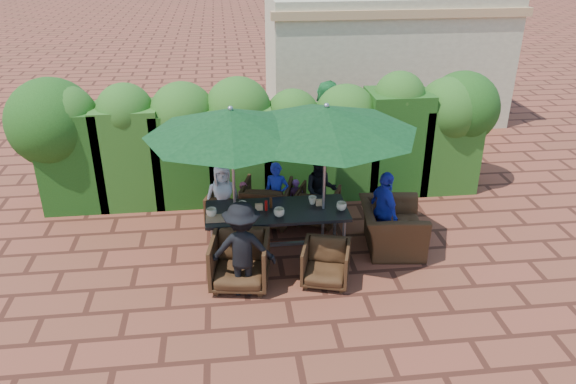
{
  "coord_description": "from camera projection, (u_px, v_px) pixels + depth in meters",
  "views": [
    {
      "loc": [
        -0.75,
        -7.54,
        4.81
      ],
      "look_at": [
        0.19,
        0.4,
        0.96
      ],
      "focal_mm": 35.0,
      "sensor_mm": 36.0,
      "label": 1
    }
  ],
  "objects": [
    {
      "name": "chair_far_right",
      "position": [
        318.0,
        204.0,
        9.85
      ],
      "size": [
        0.89,
        0.87,
        0.71
      ],
      "primitive_type": "imported",
      "rotation": [
        0.0,
        0.0,
        2.73
      ],
      "color": "black",
      "rests_on": "ground"
    },
    {
      "name": "hedge_wall",
      "position": [
        260.0,
        132.0,
        10.42
      ],
      "size": [
        9.1,
        1.6,
        2.4
      ],
      "color": "#17380F",
      "rests_on": "ground"
    },
    {
      "name": "dining_table",
      "position": [
        277.0,
        214.0,
        8.81
      ],
      "size": [
        2.22,
        0.9,
        0.75
      ],
      "color": "black",
      "rests_on": "ground"
    },
    {
      "name": "number_block_right",
      "position": [
        320.0,
        202.0,
        8.9
      ],
      "size": [
        0.12,
        0.06,
        0.1
      ],
      "primitive_type": "cube",
      "color": "tan",
      "rests_on": "dining_table"
    },
    {
      "name": "ground",
      "position": [
        279.0,
        258.0,
        8.92
      ],
      "size": [
        80.0,
        80.0,
        0.0
      ],
      "primitive_type": "plane",
      "color": "brown",
      "rests_on": "ground"
    },
    {
      "name": "child_right",
      "position": [
        296.0,
        199.0,
        9.95
      ],
      "size": [
        0.3,
        0.26,
        0.75
      ],
      "primitive_type": "imported",
      "rotation": [
        0.0,
        0.0,
        -0.18
      ],
      "color": "#854596",
      "rests_on": "ground"
    },
    {
      "name": "pedestrian_c",
      "position": [
        407.0,
        119.0,
        12.66
      ],
      "size": [
        1.01,
        1.09,
        1.6
      ],
      "primitive_type": "imported",
      "rotation": [
        0.0,
        0.0,
        2.25
      ],
      "color": "#96959D",
      "rests_on": "ground"
    },
    {
      "name": "pedestrian_b",
      "position": [
        374.0,
        119.0,
        12.76
      ],
      "size": [
        0.79,
        0.54,
        1.55
      ],
      "primitive_type": "imported",
      "rotation": [
        0.0,
        0.0,
        3.02
      ],
      "color": "#C7466E",
      "rests_on": "ground"
    },
    {
      "name": "adult_far_right",
      "position": [
        320.0,
        190.0,
        9.79
      ],
      "size": [
        0.62,
        0.43,
        1.19
      ],
      "primitive_type": "imported",
      "rotation": [
        0.0,
        0.0,
        -0.15
      ],
      "color": "black",
      "rests_on": "ground"
    },
    {
      "name": "number_block_left",
      "position": [
        259.0,
        207.0,
        8.76
      ],
      "size": [
        0.12,
        0.06,
        0.1
      ],
      "primitive_type": "cube",
      "color": "tan",
      "rests_on": "dining_table"
    },
    {
      "name": "cup_a",
      "position": [
        211.0,
        212.0,
        8.56
      ],
      "size": [
        0.16,
        0.16,
        0.13
      ],
      "primitive_type": "imported",
      "color": "beige",
      "rests_on": "dining_table"
    },
    {
      "name": "chair_far_left",
      "position": [
        229.0,
        207.0,
        9.77
      ],
      "size": [
        0.83,
        0.81,
        0.69
      ],
      "primitive_type": "imported",
      "rotation": [
        0.0,
        0.0,
        2.82
      ],
      "color": "black",
      "rests_on": "ground"
    },
    {
      "name": "umbrella_right",
      "position": [
        326.0,
        119.0,
        8.19
      ],
      "size": [
        2.78,
        2.78,
        2.46
      ],
      "color": "gray",
      "rests_on": "ground"
    },
    {
      "name": "cup_c",
      "position": [
        279.0,
        212.0,
        8.56
      ],
      "size": [
        0.17,
        0.17,
        0.13
      ],
      "primitive_type": "imported",
      "color": "beige",
      "rests_on": "dining_table"
    },
    {
      "name": "cup_b",
      "position": [
        242.0,
        206.0,
        8.77
      ],
      "size": [
        0.13,
        0.13,
        0.13
      ],
      "primitive_type": "imported",
      "color": "beige",
      "rests_on": "dining_table"
    },
    {
      "name": "pedestrian_a",
      "position": [
        327.0,
        120.0,
        12.33
      ],
      "size": [
        1.76,
        1.2,
        1.78
      ],
      "primitive_type": "imported",
      "rotation": [
        0.0,
        0.0,
        2.73
      ],
      "color": "#23823A",
      "rests_on": "ground"
    },
    {
      "name": "adult_far_left",
      "position": [
        223.0,
        197.0,
        9.52
      ],
      "size": [
        0.63,
        0.42,
        1.2
      ],
      "primitive_type": "imported",
      "rotation": [
        0.0,
        0.0,
        0.11
      ],
      "color": "silver",
      "rests_on": "ground"
    },
    {
      "name": "cup_d",
      "position": [
        312.0,
        200.0,
        8.94
      ],
      "size": [
        0.13,
        0.13,
        0.12
      ],
      "primitive_type": "imported",
      "color": "beige",
      "rests_on": "dining_table"
    },
    {
      "name": "child_left",
      "position": [
        244.0,
        203.0,
        9.82
      ],
      "size": [
        0.31,
        0.27,
        0.76
      ],
      "primitive_type": "imported",
      "rotation": [
        0.0,
        0.0,
        0.17
      ],
      "color": "#C7466E",
      "rests_on": "ground"
    },
    {
      "name": "chair_end_right",
      "position": [
        392.0,
        221.0,
        9.0
      ],
      "size": [
        0.86,
        1.2,
        0.98
      ],
      "primitive_type": "imported",
      "rotation": [
        0.0,
        0.0,
        1.45
      ],
      "color": "black",
      "rests_on": "ground"
    },
    {
      "name": "chair_near_left",
      "position": [
        240.0,
        259.0,
        8.1
      ],
      "size": [
        0.93,
        0.89,
        0.84
      ],
      "primitive_type": "imported",
      "rotation": [
        0.0,
        0.0,
        -0.16
      ],
      "color": "black",
      "rests_on": "ground"
    },
    {
      "name": "umbrella_left",
      "position": [
        231.0,
        122.0,
        8.07
      ],
      "size": [
        2.57,
        2.57,
        2.46
      ],
      "color": "gray",
      "rests_on": "ground"
    },
    {
      "name": "adult_end_right",
      "position": [
        384.0,
        211.0,
        8.94
      ],
      "size": [
        0.55,
        0.84,
        1.33
      ],
      "primitive_type": "imported",
      "rotation": [
        0.0,
        0.0,
        1.79
      ],
      "color": "#1F2BAB",
      "rests_on": "ground"
    },
    {
      "name": "chair_near_right",
      "position": [
        326.0,
        262.0,
        8.18
      ],
      "size": [
        0.82,
        0.79,
        0.69
      ],
      "primitive_type": "imported",
      "rotation": [
        0.0,
        0.0,
        -0.28
      ],
      "color": "black",
      "rests_on": "ground"
    },
    {
      "name": "adult_far_mid",
      "position": [
        276.0,
        195.0,
        9.62
      ],
      "size": [
        0.49,
        0.43,
        1.17
      ],
      "primitive_type": "imported",
      "rotation": [
        0.0,
        0.0,
        -0.24
      ],
      "color": "#1F2BAB",
      "rests_on": "ground"
    },
    {
      "name": "sauce_bottle",
      "position": [
        271.0,
        203.0,
        8.82
      ],
      "size": [
        0.04,
        0.04,
        0.17
      ],
      "primitive_type": "cylinder",
      "color": "#4C230C",
      "rests_on": "dining_table"
    },
    {
      "name": "cup_e",
      "position": [
        341.0,
        206.0,
        8.75
      ],
      "size": [
        0.16,
        0.16,
        0.13
      ],
      "primitive_type": "imported",
      "color": "beige",
      "rests_on": "dining_table"
    },
    {
      "name": "building",
      "position": [
        383.0,
        56.0,
        14.85
      ],
      "size": [
        6.2,
        3.08,
        3.2
      ],
      "color": "beige",
      "rests_on": "ground"
    },
    {
      "name": "chair_far_mid",
      "position": [
        267.0,
        200.0,
        9.81
      ],
      "size": [
        0.98,
        0.94,
        0.84
      ],
      "primitive_type": "imported",
      "rotation": [
        0.0,
        0.0,
        2.89
      ],
      "color": "black",
      "rests_on": "ground"
    },
    {
      "name": "ketchup_bottle",
      "position": [
        266.0,
        205.0,
        8.73
      ],
      "size": [
        0.04,
        0.04,
        0.17
      ],
      "primitive_type": "cylinder",
      "color": "#B20C0A",
      "rests_on": "dining_table"
    },
    {
      "name": "adult_near_left",
      "position": [
        243.0,
        249.0,
        7.8
      ],
      "size": [
        0.95,
        0.51,
        1.42
      ],
      "primitive_type": "imported",
      "rotation": [
        0.0,
        0.0,
        3.04
      ],
      "color": "black",
      "rests_on": "ground"
    },
    {
      "name": "serving_tray",
      "position": [
        217.0,
        218.0,
        8.51
      ],
      "size": [
        0.35,
        0.25,
        0.02
      ],
      "primitive_type": "cube",
      "color": "#A1734E",
      "rests_on": "dining_table"
    }
  ]
}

